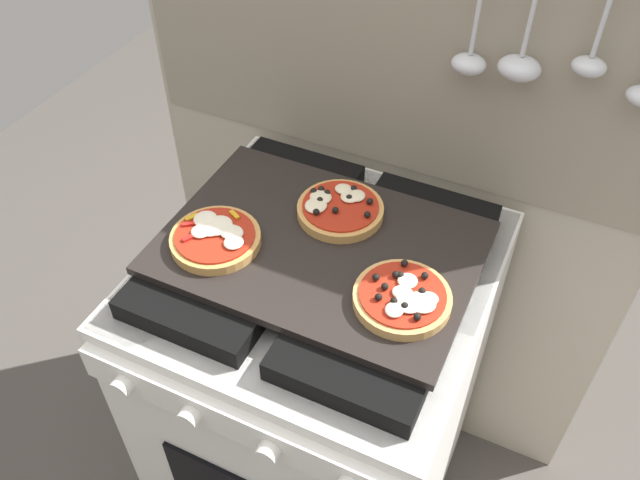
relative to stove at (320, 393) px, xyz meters
The scene contains 6 objects.
kitchen_backsplash 0.48m from the stove, 89.55° to the left, with size 1.10×0.09×1.55m.
stove is the anchor object (origin of this frame).
baking_tray 0.46m from the stove, 90.00° to the left, with size 0.54×0.38×0.02m, color black.
pizza_left 0.51m from the stove, 156.45° to the right, with size 0.16×0.16×0.03m.
pizza_right 0.51m from the stove, 19.67° to the right, with size 0.16×0.16×0.03m.
pizza_center 0.49m from the stove, 91.33° to the left, with size 0.16×0.16×0.03m.
Camera 1 is at (0.35, -0.73, 1.72)m, focal length 36.83 mm.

